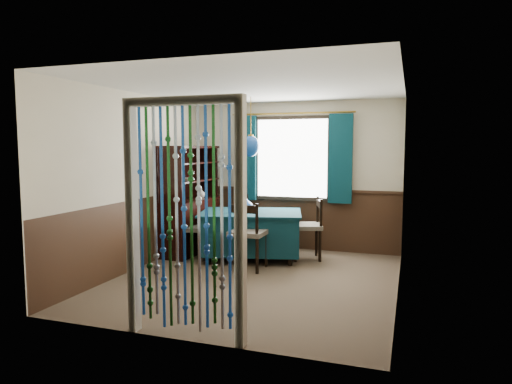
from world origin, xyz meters
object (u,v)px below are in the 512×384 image
(sideboard, at_px, (190,215))
(pendant_lamp, at_px, (251,146))
(chair_near, at_px, (247,234))
(bowl_shelf, at_px, (185,179))
(dining_table, at_px, (251,231))
(vase_table, at_px, (246,204))
(chair_left, at_px, (194,229))
(chair_far, at_px, (254,219))
(vase_sideboard, at_px, (201,193))
(chair_right, at_px, (309,227))

(sideboard, xyz_separation_m, pendant_lamp, (1.12, -0.14, 1.15))
(chair_near, xyz_separation_m, bowl_shelf, (-1.23, 0.49, 0.71))
(dining_table, distance_m, vase_table, 0.43)
(chair_left, bearing_deg, pendant_lamp, 91.13)
(chair_far, height_order, vase_table, chair_far)
(chair_far, xyz_separation_m, vase_sideboard, (-0.87, -0.27, 0.46))
(chair_right, xyz_separation_m, sideboard, (-1.97, -0.14, 0.10))
(vase_table, relative_size, bowl_shelf, 0.96)
(chair_left, bearing_deg, bowl_shelf, -135.67)
(chair_far, height_order, chair_right, same)
(chair_left, bearing_deg, vase_table, 95.59)
(dining_table, distance_m, vase_sideboard, 1.27)
(dining_table, bearing_deg, sideboard, 158.14)
(chair_far, xyz_separation_m, vase_table, (0.09, -0.67, 0.34))
(vase_table, bearing_deg, chair_right, 14.47)
(chair_near, xyz_separation_m, chair_right, (0.68, 0.90, -0.01))
(vase_sideboard, bearing_deg, chair_near, -40.79)
(chair_left, distance_m, vase_table, 0.90)
(bowl_shelf, relative_size, vase_sideboard, 1.30)
(sideboard, bearing_deg, pendant_lamp, -4.22)
(bowl_shelf, bearing_deg, chair_left, -31.28)
(chair_far, bearing_deg, sideboard, 4.72)
(dining_table, bearing_deg, chair_far, 90.14)
(chair_far, xyz_separation_m, pendant_lamp, (0.19, -0.71, 1.25))
(vase_table, xyz_separation_m, bowl_shelf, (-0.96, -0.16, 0.38))
(pendant_lamp, height_order, vase_table, pendant_lamp)
(chair_left, relative_size, sideboard, 0.50)
(dining_table, xyz_separation_m, vase_table, (-0.10, 0.04, 0.42))
(chair_right, distance_m, vase_table, 1.04)
(pendant_lamp, height_order, vase_sideboard, pendant_lamp)
(chair_far, distance_m, vase_sideboard, 1.02)
(sideboard, xyz_separation_m, vase_table, (1.02, -0.10, 0.24))
(pendant_lamp, bearing_deg, bowl_shelf, -173.38)
(chair_near, distance_m, chair_far, 1.38)
(chair_near, bearing_deg, chair_far, 106.05)
(chair_right, xyz_separation_m, bowl_shelf, (-1.91, -0.41, 0.72))
(bowl_shelf, bearing_deg, dining_table, 6.62)
(dining_table, relative_size, chair_near, 1.80)
(chair_near, xyz_separation_m, sideboard, (-1.29, 0.76, 0.09))
(chair_near, relative_size, chair_right, 1.02)
(dining_table, relative_size, chair_right, 1.84)
(sideboard, bearing_deg, bowl_shelf, -74.23)
(chair_near, relative_size, chair_left, 1.12)
(chair_left, xyz_separation_m, vase_sideboard, (-0.19, 0.68, 0.50))
(dining_table, xyz_separation_m, bowl_shelf, (-1.06, -0.12, 0.80))
(sideboard, height_order, vase_table, sideboard)
(bowl_shelf, distance_m, vase_sideboard, 0.62)
(dining_table, height_order, chair_right, chair_right)
(sideboard, relative_size, bowl_shelf, 8.00)
(dining_table, height_order, chair_left, chair_left)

